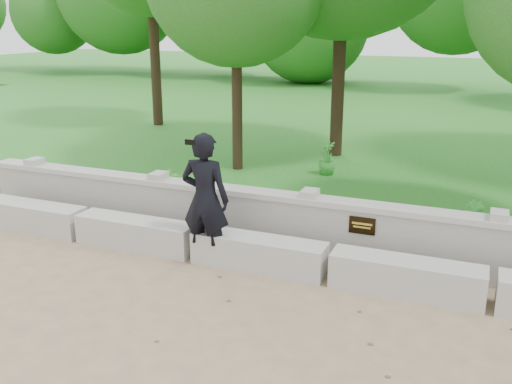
{
  "coord_description": "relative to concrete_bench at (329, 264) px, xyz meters",
  "views": [
    {
      "loc": [
        1.73,
        -4.85,
        3.33
      ],
      "look_at": [
        -1.06,
        1.95,
        1.09
      ],
      "focal_mm": 40.0,
      "sensor_mm": 36.0,
      "label": 1
    }
  ],
  "objects": [
    {
      "name": "ground",
      "position": [
        -0.0,
        -1.9,
        -0.22
      ],
      "size": [
        80.0,
        80.0,
        0.0
      ],
      "primitive_type": "plane",
      "color": "#9F8461",
      "rests_on": "ground"
    },
    {
      "name": "lawn",
      "position": [
        -0.0,
        12.1,
        -0.1
      ],
      "size": [
        40.0,
        22.0,
        0.25
      ],
      "primitive_type": "cube",
      "color": "#23701E",
      "rests_on": "ground"
    },
    {
      "name": "concrete_bench",
      "position": [
        0.0,
        0.0,
        0.0
      ],
      "size": [
        11.9,
        0.45,
        0.45
      ],
      "color": "beige",
      "rests_on": "ground"
    },
    {
      "name": "shrub_b",
      "position": [
        1.69,
        1.4,
        0.34
      ],
      "size": [
        0.43,
        0.44,
        0.62
      ],
      "primitive_type": "imported",
      "rotation": [
        0.0,
        0.0,
        2.23
      ],
      "color": "#338E30",
      "rests_on": "lawn"
    },
    {
      "name": "shrub_a",
      "position": [
        -3.21,
        1.4,
        0.33
      ],
      "size": [
        0.38,
        0.37,
        0.61
      ],
      "primitive_type": "imported",
      "rotation": [
        0.0,
        0.0,
        0.71
      ],
      "color": "#338E30",
      "rests_on": "lawn"
    },
    {
      "name": "man_main",
      "position": [
        -1.75,
        -0.1,
        0.72
      ],
      "size": [
        0.71,
        0.63,
        1.88
      ],
      "color": "black",
      "rests_on": "ground"
    },
    {
      "name": "parapet_wall",
      "position": [
        0.0,
        0.7,
        0.24
      ],
      "size": [
        12.5,
        0.35,
        0.9
      ],
      "color": "#B3B0A9",
      "rests_on": "ground"
    },
    {
      "name": "shrub_d",
      "position": [
        -1.23,
        4.32,
        0.36
      ],
      "size": [
        0.5,
        0.51,
        0.68
      ],
      "primitive_type": "imported",
      "rotation": [
        0.0,
        0.0,
        5.33
      ],
      "color": "#338E30",
      "rests_on": "lawn"
    }
  ]
}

